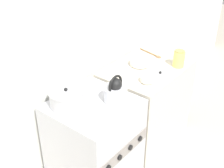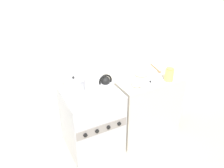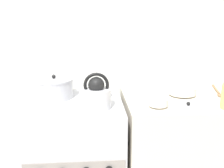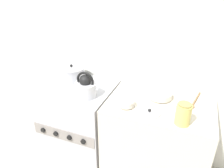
{
  "view_description": "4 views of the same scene",
  "coord_description": "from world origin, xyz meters",
  "px_view_note": "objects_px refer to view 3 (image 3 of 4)",
  "views": [
    {
      "loc": [
        -1.46,
        -1.05,
        2.19
      ],
      "look_at": [
        0.27,
        0.33,
        0.87
      ],
      "focal_mm": 50.0,
      "sensor_mm": 36.0,
      "label": 1
    },
    {
      "loc": [
        -0.77,
        -1.69,
        2.08
      ],
      "look_at": [
        0.27,
        0.29,
        0.86
      ],
      "focal_mm": 35.0,
      "sensor_mm": 36.0,
      "label": 2
    },
    {
      "loc": [
        0.08,
        -1.65,
        1.48
      ],
      "look_at": [
        0.25,
        0.3,
        0.95
      ],
      "focal_mm": 50.0,
      "sensor_mm": 36.0,
      "label": 3
    },
    {
      "loc": [
        0.95,
        -1.23,
        1.77
      ],
      "look_at": [
        0.34,
        0.29,
        0.93
      ],
      "focal_mm": 35.0,
      "sensor_mm": 36.0,
      "label": 4
    }
  ],
  "objects_px": {
    "loose_pot_lid": "(188,106)",
    "cooking_pot": "(54,88)",
    "stove": "(76,160)",
    "small_ceramic_bowl": "(158,102)",
    "kettle": "(97,95)",
    "enamel_bowl": "(182,91)"
  },
  "relations": [
    {
      "from": "enamel_bowl",
      "to": "small_ceramic_bowl",
      "type": "distance_m",
      "value": 0.32
    },
    {
      "from": "cooking_pot",
      "to": "loose_pot_lid",
      "type": "relative_size",
      "value": 1.51
    },
    {
      "from": "kettle",
      "to": "cooking_pot",
      "type": "distance_m",
      "value": 0.38
    },
    {
      "from": "cooking_pot",
      "to": "enamel_bowl",
      "type": "bearing_deg",
      "value": -4.35
    },
    {
      "from": "stove",
      "to": "enamel_bowl",
      "type": "xyz_separation_m",
      "value": [
        0.74,
        0.07,
        0.46
      ]
    },
    {
      "from": "kettle",
      "to": "loose_pot_lid",
      "type": "xyz_separation_m",
      "value": [
        0.56,
        -0.07,
        -0.07
      ]
    },
    {
      "from": "kettle",
      "to": "small_ceramic_bowl",
      "type": "distance_m",
      "value": 0.38
    },
    {
      "from": "kettle",
      "to": "loose_pot_lid",
      "type": "height_order",
      "value": "kettle"
    },
    {
      "from": "cooking_pot",
      "to": "small_ceramic_bowl",
      "type": "height_order",
      "value": "cooking_pot"
    },
    {
      "from": "cooking_pot",
      "to": "loose_pot_lid",
      "type": "height_order",
      "value": "cooking_pot"
    },
    {
      "from": "stove",
      "to": "loose_pot_lid",
      "type": "relative_size",
      "value": 4.72
    },
    {
      "from": "stove",
      "to": "small_ceramic_bowl",
      "type": "distance_m",
      "value": 0.71
    },
    {
      "from": "kettle",
      "to": "enamel_bowl",
      "type": "distance_m",
      "value": 0.63
    },
    {
      "from": "stove",
      "to": "small_ceramic_bowl",
      "type": "bearing_deg",
      "value": -16.82
    },
    {
      "from": "stove",
      "to": "kettle",
      "type": "bearing_deg",
      "value": -37.38
    },
    {
      "from": "loose_pot_lid",
      "to": "kettle",
      "type": "bearing_deg",
      "value": 173.35
    },
    {
      "from": "stove",
      "to": "loose_pot_lid",
      "type": "height_order",
      "value": "loose_pot_lid"
    },
    {
      "from": "loose_pot_lid",
      "to": "cooking_pot",
      "type": "bearing_deg",
      "value": 159.86
    },
    {
      "from": "cooking_pot",
      "to": "loose_pot_lid",
      "type": "xyz_separation_m",
      "value": [
        0.85,
        -0.31,
        -0.05
      ]
    },
    {
      "from": "enamel_bowl",
      "to": "loose_pot_lid",
      "type": "height_order",
      "value": "enamel_bowl"
    },
    {
      "from": "small_ceramic_bowl",
      "to": "kettle",
      "type": "bearing_deg",
      "value": 172.73
    },
    {
      "from": "stove",
      "to": "enamel_bowl",
      "type": "relative_size",
      "value": 4.35
    }
  ]
}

